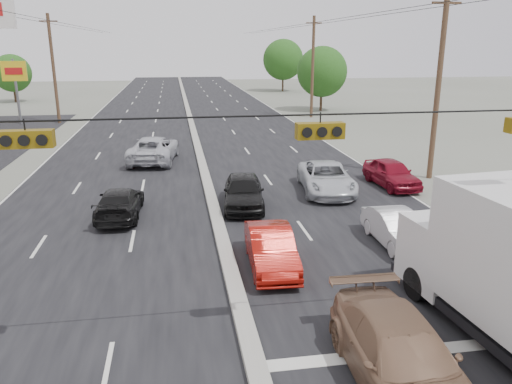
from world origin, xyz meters
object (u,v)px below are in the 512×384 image
(tan_sedan, at_px, (401,358))
(queue_car_c, at_px, (326,178))
(oncoming_far, at_px, (154,149))
(pole_sign_far, at_px, (15,77))
(utility_pole_right_c, at_px, (313,67))
(queue_car_e, at_px, (391,173))
(oncoming_near, at_px, (120,203))
(red_sedan, at_px, (271,249))
(queue_car_a, at_px, (244,192))
(utility_pole_right_b, at_px, (438,86))
(queue_car_b, at_px, (396,229))
(tree_right_mid, at_px, (322,72))
(tree_left_far, at_px, (12,73))
(utility_pole_left_c, at_px, (54,68))
(tree_right_far, at_px, (283,60))

(tan_sedan, height_order, queue_car_c, tan_sedan)
(queue_car_c, distance_m, oncoming_far, 12.27)
(pole_sign_far, xyz_separation_m, oncoming_far, (13.02, -18.31, -3.60))
(tan_sedan, bearing_deg, oncoming_far, 105.73)
(utility_pole_right_c, distance_m, oncoming_far, 24.36)
(queue_car_e, bearing_deg, oncoming_near, -172.80)
(red_sedan, xyz_separation_m, oncoming_near, (-5.50, 6.11, -0.04))
(pole_sign_far, distance_m, oncoming_far, 22.75)
(red_sedan, xyz_separation_m, oncoming_far, (-4.38, 16.85, 0.14))
(red_sedan, relative_size, queue_car_c, 0.78)
(utility_pole_right_c, bearing_deg, queue_car_a, -111.23)
(utility_pole_right_b, distance_m, queue_car_b, 11.76)
(utility_pole_right_c, relative_size, oncoming_far, 1.71)
(tan_sedan, distance_m, queue_car_b, 8.40)
(tree_right_mid, bearing_deg, queue_car_e, -99.78)
(oncoming_near, distance_m, oncoming_far, 10.79)
(tan_sedan, xyz_separation_m, oncoming_near, (-7.10, 12.64, -0.12))
(tree_left_far, xyz_separation_m, oncoming_near, (17.90, -49.04, -3.07))
(utility_pole_right_c, distance_m, oncoming_near, 33.75)
(pole_sign_far, distance_m, queue_car_b, 40.88)
(tree_right_mid, height_order, queue_car_b, tree_right_mid)
(tree_left_far, bearing_deg, utility_pole_left_c, -64.59)
(tree_left_far, bearing_deg, tan_sedan, -67.94)
(tan_sedan, height_order, oncoming_far, oncoming_far)
(queue_car_a, bearing_deg, tan_sedan, -76.25)
(utility_pole_left_c, bearing_deg, red_sedan, -68.43)
(queue_car_a, xyz_separation_m, queue_car_b, (4.99, -5.42, -0.12))
(queue_car_c, distance_m, queue_car_e, 3.74)
(queue_car_c, xyz_separation_m, oncoming_far, (-8.87, 8.48, 0.08))
(utility_pole_left_c, relative_size, red_sedan, 2.44)
(tan_sedan, relative_size, queue_car_b, 1.35)
(utility_pole_left_c, relative_size, tree_left_far, 1.63)
(tan_sedan, xyz_separation_m, red_sedan, (-1.60, 6.53, -0.08))
(utility_pole_left_c, relative_size, queue_car_c, 1.89)
(pole_sign_far, height_order, tree_right_mid, tree_right_mid)
(queue_car_b, bearing_deg, tree_right_far, 81.46)
(pole_sign_far, relative_size, red_sedan, 1.46)
(queue_car_c, bearing_deg, utility_pole_right_b, 21.90)
(queue_car_b, bearing_deg, utility_pole_right_b, 55.80)
(utility_pole_right_b, height_order, red_sedan, utility_pole_right_b)
(tan_sedan, distance_m, oncoming_near, 14.50)
(utility_pole_left_c, height_order, oncoming_far, utility_pole_left_c)
(pole_sign_far, bearing_deg, utility_pole_right_c, 0.00)
(tree_left_far, height_order, tan_sedan, tree_left_far)
(tree_left_far, relative_size, queue_car_a, 1.37)
(utility_pole_right_c, distance_m, queue_car_e, 26.86)
(queue_car_a, relative_size, oncoming_near, 1.01)
(pole_sign_far, distance_m, queue_car_c, 34.79)
(tree_right_mid, distance_m, oncoming_far, 29.65)
(tree_right_mid, bearing_deg, queue_car_a, -112.05)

